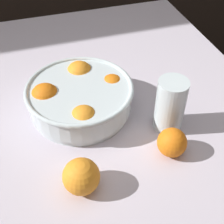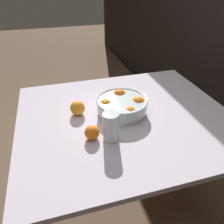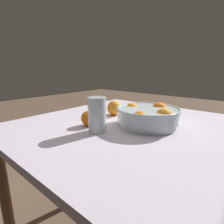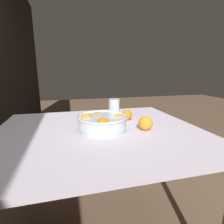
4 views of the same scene
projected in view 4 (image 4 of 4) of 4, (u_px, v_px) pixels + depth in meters
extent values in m
cube|color=silver|center=(99.00, 131.00, 1.03)|extent=(1.01, 1.18, 0.03)
cylinder|color=#936B47|center=(146.00, 150.00, 1.67)|extent=(0.05, 0.05, 0.74)
cylinder|color=#936B47|center=(26.00, 164.00, 1.42)|extent=(0.05, 0.05, 0.74)
cylinder|color=silver|center=(103.00, 129.00, 1.01)|extent=(0.26, 0.26, 0.02)
cylinder|color=silver|center=(102.00, 122.00, 1.00)|extent=(0.28, 0.28, 0.06)
torus|color=silver|center=(102.00, 117.00, 0.99)|extent=(0.29, 0.29, 0.01)
sphere|color=orange|center=(98.00, 117.00, 1.08)|extent=(0.07, 0.07, 0.07)
sphere|color=orange|center=(87.00, 121.00, 0.99)|extent=(0.08, 0.08, 0.08)
sphere|color=orange|center=(103.00, 125.00, 0.91)|extent=(0.08, 0.08, 0.08)
sphere|color=orange|center=(119.00, 120.00, 1.01)|extent=(0.07, 0.07, 0.07)
cylinder|color=#F4A314|center=(114.00, 112.00, 1.22)|extent=(0.07, 0.07, 0.11)
cylinder|color=silver|center=(114.00, 109.00, 1.21)|extent=(0.08, 0.08, 0.15)
sphere|color=orange|center=(127.00, 115.00, 1.21)|extent=(0.07, 0.07, 0.07)
sphere|color=orange|center=(146.00, 123.00, 1.01)|extent=(0.08, 0.08, 0.08)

